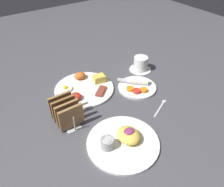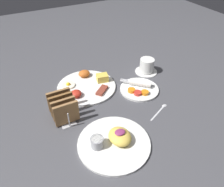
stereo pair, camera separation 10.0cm
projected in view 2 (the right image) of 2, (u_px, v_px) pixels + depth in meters
ground_plane at (103, 108)px, 0.97m from camera, size 3.00×3.00×0.00m
plate_breakfast at (87, 85)px, 1.08m from camera, size 0.29×0.29×0.05m
plate_condiments at (139, 88)px, 1.06m from camera, size 0.19×0.19×0.04m
plate_foreground at (114, 141)px, 0.80m from camera, size 0.27×0.27×0.06m
toast_rack at (63, 107)px, 0.90m from camera, size 0.10×0.15×0.10m
coffee_cup at (147, 66)px, 1.18m from camera, size 0.12×0.12×0.08m
teaspoon at (161, 109)px, 0.96m from camera, size 0.12×0.06×0.01m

